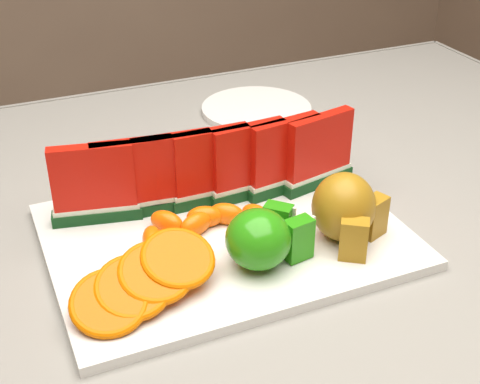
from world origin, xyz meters
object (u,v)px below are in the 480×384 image
object	(u,v)px
pear_cluster	(346,209)
platter	(225,236)
apple_cluster	(264,238)
side_plate	(256,109)

from	to	relation	value
pear_cluster	platter	bearing A→B (deg)	151.33
apple_cluster	platter	bearing A→B (deg)	101.61
apple_cluster	pear_cluster	world-z (taller)	pear_cluster
apple_cluster	side_plate	xyz separation A→B (m)	(0.17, 0.40, -0.04)
platter	side_plate	distance (m)	0.37
platter	pear_cluster	bearing A→B (deg)	-28.67
platter	apple_cluster	xyz separation A→B (m)	(0.01, -0.07, 0.04)
apple_cluster	pear_cluster	size ratio (longest dim) A/B	1.09
apple_cluster	side_plate	distance (m)	0.43
pear_cluster	apple_cluster	bearing A→B (deg)	-176.22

